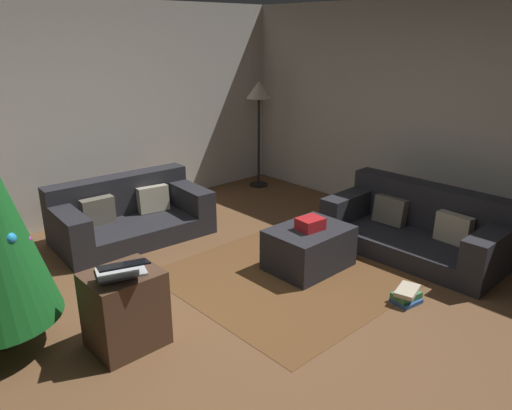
{
  "coord_description": "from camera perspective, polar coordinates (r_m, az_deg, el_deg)",
  "views": [
    {
      "loc": [
        -2.29,
        -2.59,
        2.25
      ],
      "look_at": [
        0.55,
        0.49,
        0.75
      ],
      "focal_mm": 34.45,
      "sensor_mm": 36.0,
      "label": 1
    }
  ],
  "objects": [
    {
      "name": "rear_partition",
      "position": [
        6.24,
        -21.01,
        9.65
      ],
      "size": [
        6.4,
        0.12,
        2.6
      ],
      "primitive_type": "cube",
      "color": "beige",
      "rests_on": "ground_plane"
    },
    {
      "name": "couch_right",
      "position": [
        5.5,
        18.34,
        -2.55
      ],
      "size": [
        0.93,
        1.84,
        0.69
      ],
      "rotation": [
        0.0,
        0.0,
        1.59
      ],
      "color": "#26262B",
      "rests_on": "ground_plane"
    },
    {
      "name": "laptop",
      "position": [
        3.62,
        -15.3,
        -7.22
      ],
      "size": [
        0.45,
        0.47,
        0.17
      ],
      "color": "silver",
      "rests_on": "side_table"
    },
    {
      "name": "area_rug",
      "position": [
        5.0,
        6.07,
        -7.12
      ],
      "size": [
        2.6,
        2.0,
        0.01
      ],
      "primitive_type": "cube",
      "color": "brown",
      "rests_on": "ground_plane"
    },
    {
      "name": "couch_left",
      "position": [
        5.79,
        -14.57,
        -1.11
      ],
      "size": [
        1.74,
        1.03,
        0.66
      ],
      "rotation": [
        0.0,
        0.0,
        3.06
      ],
      "color": "#26262B",
      "rests_on": "ground_plane"
    },
    {
      "name": "corner_partition",
      "position": [
        6.09,
        21.77,
        9.34
      ],
      "size": [
        0.12,
        6.4,
        2.6
      ],
      "primitive_type": "cube",
      "color": "beige",
      "rests_on": "ground_plane"
    },
    {
      "name": "book_stack",
      "position": [
        4.55,
        17.08,
        -9.99
      ],
      "size": [
        0.3,
        0.23,
        0.13
      ],
      "color": "#2D5193",
      "rests_on": "ground_plane"
    },
    {
      "name": "ottoman",
      "position": [
        4.91,
        6.16,
        -4.98
      ],
      "size": [
        0.79,
        0.59,
        0.42
      ],
      "primitive_type": "cube",
      "color": "#26262B",
      "rests_on": "ground_plane"
    },
    {
      "name": "gift_box",
      "position": [
        4.79,
        6.32,
        -2.18
      ],
      "size": [
        0.26,
        0.22,
        0.12
      ],
      "primitive_type": "cube",
      "rotation": [
        0.0,
        0.0,
        -0.1
      ],
      "color": "red",
      "rests_on": "ottoman"
    },
    {
      "name": "corner_lamp",
      "position": [
        7.26,
        0.33,
        12.33
      ],
      "size": [
        0.36,
        0.36,
        1.56
      ],
      "color": "black",
      "rests_on": "ground_plane"
    },
    {
      "name": "tv_remote",
      "position": [
        5.02,
        6.15,
        -1.71
      ],
      "size": [
        0.1,
        0.17,
        0.02
      ],
      "primitive_type": "cube",
      "rotation": [
        0.0,
        0.0,
        -0.33
      ],
      "color": "black",
      "rests_on": "ottoman"
    },
    {
      "name": "ground_plane",
      "position": [
        4.13,
        -1.07,
        -13.36
      ],
      "size": [
        6.4,
        6.4,
        0.0
      ],
      "primitive_type": "plane",
      "color": "brown"
    },
    {
      "name": "side_table",
      "position": [
        3.84,
        -14.96,
        -11.61
      ],
      "size": [
        0.52,
        0.44,
        0.6
      ],
      "primitive_type": "cube",
      "color": "#4C3323",
      "rests_on": "ground_plane"
    }
  ]
}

